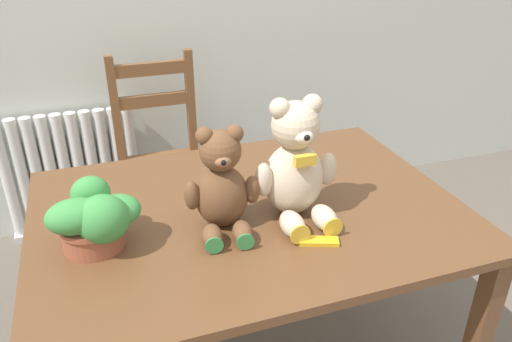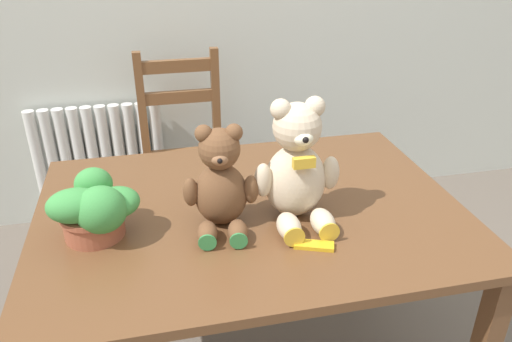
% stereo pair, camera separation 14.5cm
% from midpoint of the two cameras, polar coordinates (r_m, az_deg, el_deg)
% --- Properties ---
extents(radiator, '(0.69, 0.10, 0.67)m').
position_cam_midpoint_polar(radiator, '(2.81, -15.77, -0.02)').
color(radiator, silver).
rests_on(radiator, ground_plane).
extents(dining_table, '(1.33, 0.96, 0.72)m').
position_cam_midpoint_polar(dining_table, '(1.63, 1.93, -6.92)').
color(dining_table, brown).
rests_on(dining_table, ground_plane).
extents(wooden_chair_behind, '(0.41, 0.44, 0.98)m').
position_cam_midpoint_polar(wooden_chair_behind, '(2.48, -6.44, 1.32)').
color(wooden_chair_behind, brown).
rests_on(wooden_chair_behind, ground_plane).
extents(teddy_bear_left, '(0.22, 0.23, 0.32)m').
position_cam_midpoint_polar(teddy_bear_left, '(1.43, -1.18, -1.58)').
color(teddy_bear_left, brown).
rests_on(teddy_bear_left, dining_table).
extents(teddy_bear_right, '(0.26, 0.26, 0.38)m').
position_cam_midpoint_polar(teddy_bear_right, '(1.47, 7.51, 0.20)').
color(teddy_bear_right, beige).
rests_on(teddy_bear_right, dining_table).
extents(potted_plant, '(0.25, 0.21, 0.19)m').
position_cam_midpoint_polar(potted_plant, '(1.44, -15.29, -4.22)').
color(potted_plant, '#9E5138').
rests_on(potted_plant, dining_table).
extents(chocolate_bar, '(0.12, 0.08, 0.01)m').
position_cam_midpoint_polar(chocolate_bar, '(1.42, 9.59, -8.47)').
color(chocolate_bar, gold).
rests_on(chocolate_bar, dining_table).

